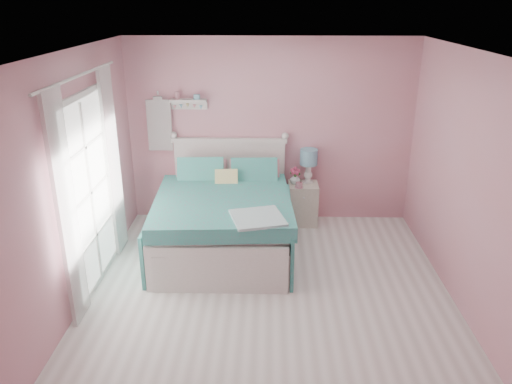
{
  "coord_description": "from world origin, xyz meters",
  "views": [
    {
      "loc": [
        -0.02,
        -4.61,
        3.06
      ],
      "look_at": [
        -0.17,
        1.2,
        0.8
      ],
      "focal_mm": 35.0,
      "sensor_mm": 36.0,
      "label": 1
    }
  ],
  "objects_px": {
    "vase": "(295,179)",
    "table_lamp": "(309,160)",
    "nightstand": "(303,204)",
    "teacup": "(299,185)",
    "bed": "(225,220)"
  },
  "relations": [
    {
      "from": "teacup",
      "to": "vase",
      "type": "bearing_deg",
      "value": 107.68
    },
    {
      "from": "nightstand",
      "to": "vase",
      "type": "xyz_separation_m",
      "value": [
        -0.12,
        0.01,
        0.38
      ]
    },
    {
      "from": "bed",
      "to": "vase",
      "type": "height_order",
      "value": "bed"
    },
    {
      "from": "table_lamp",
      "to": "teacup",
      "type": "bearing_deg",
      "value": -122.73
    },
    {
      "from": "nightstand",
      "to": "teacup",
      "type": "bearing_deg",
      "value": -116.52
    },
    {
      "from": "teacup",
      "to": "table_lamp",
      "type": "bearing_deg",
      "value": 57.27
    },
    {
      "from": "bed",
      "to": "table_lamp",
      "type": "xyz_separation_m",
      "value": [
        1.12,
        0.9,
        0.53
      ]
    },
    {
      "from": "bed",
      "to": "table_lamp",
      "type": "height_order",
      "value": "bed"
    },
    {
      "from": "vase",
      "to": "table_lamp",
      "type": "bearing_deg",
      "value": 18.2
    },
    {
      "from": "nightstand",
      "to": "teacup",
      "type": "relative_size",
      "value": 6.28
    },
    {
      "from": "nightstand",
      "to": "teacup",
      "type": "height_order",
      "value": "teacup"
    },
    {
      "from": "table_lamp",
      "to": "teacup",
      "type": "relative_size",
      "value": 5.12
    },
    {
      "from": "teacup",
      "to": "bed",
      "type": "bearing_deg",
      "value": -145.09
    },
    {
      "from": "bed",
      "to": "nightstand",
      "type": "relative_size",
      "value": 3.56
    },
    {
      "from": "bed",
      "to": "vase",
      "type": "relative_size",
      "value": 14.13
    }
  ]
}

